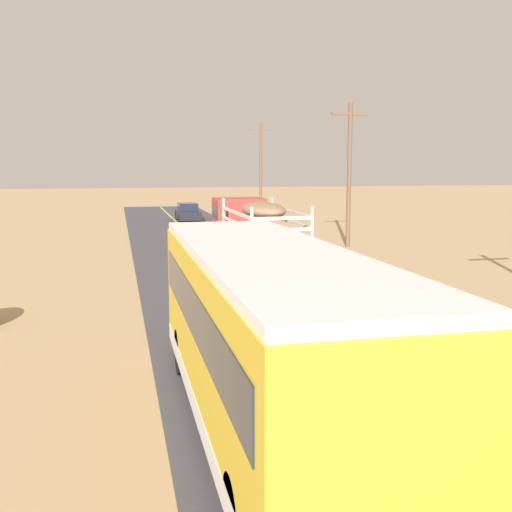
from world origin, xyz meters
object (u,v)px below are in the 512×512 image
(bus, at_px, (267,334))
(power_pole_mid, at_px, (349,171))
(car_far, at_px, (188,213))
(power_pole_far, at_px, (261,167))
(livestock_truck, at_px, (248,224))

(bus, relative_size, power_pole_mid, 1.25)
(car_far, xyz_separation_m, power_pole_mid, (7.01, -18.40, 3.61))
(bus, xyz_separation_m, power_pole_far, (10.32, 44.30, 2.74))
(livestock_truck, bearing_deg, bus, -101.05)
(power_pole_mid, distance_m, power_pole_far, 21.62)
(car_far, distance_m, power_pole_far, 8.60)
(livestock_truck, xyz_separation_m, bus, (-3.70, -18.95, -0.04))
(livestock_truck, height_order, car_far, livestock_truck)
(power_pole_mid, bearing_deg, car_far, 110.87)
(livestock_truck, distance_m, car_far, 22.16)
(car_far, bearing_deg, power_pole_far, 24.64)
(power_pole_mid, xyz_separation_m, power_pole_far, (0.00, 21.62, 0.19))
(car_far, bearing_deg, power_pole_mid, -69.13)
(livestock_truck, xyz_separation_m, car_far, (-0.39, 22.13, -1.10))
(power_pole_mid, bearing_deg, bus, -114.48)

